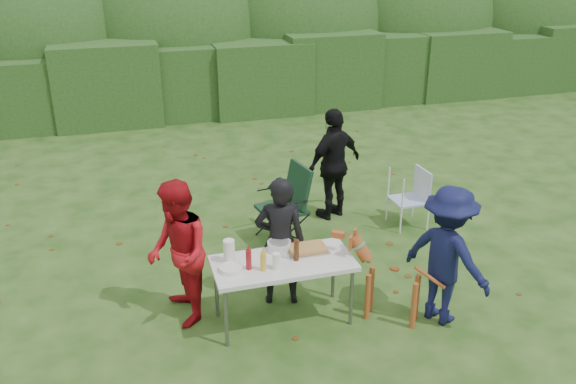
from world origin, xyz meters
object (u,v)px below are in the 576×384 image
object	(u,v)px
ketchup_bottle	(249,259)
dog	(393,281)
person_red_jacket	(178,254)
camping_chair	(282,205)
lawn_chair	(408,198)
child	(447,256)
beer_bottle	(296,250)
person_cook	(280,242)
paper_towel_roll	(229,251)
mustard_bottle	(263,262)
person_black_puffy	(334,164)
folding_table	(283,266)

from	to	relation	value
ketchup_bottle	dog	bearing A→B (deg)	-9.56
person_red_jacket	ketchup_bottle	bearing A→B (deg)	54.86
dog	ketchup_bottle	size ratio (longest dim) A/B	4.58
camping_chair	lawn_chair	size ratio (longest dim) A/B	1.27
child	beer_bottle	bearing A→B (deg)	46.10
person_cook	ketchup_bottle	bearing A→B (deg)	55.89
ketchup_bottle	paper_towel_roll	world-z (taller)	paper_towel_roll
child	mustard_bottle	size ratio (longest dim) A/B	7.83
person_black_puffy	beer_bottle	distance (m)	2.69
person_red_jacket	dog	size ratio (longest dim) A/B	1.61
beer_bottle	paper_towel_roll	distance (m)	0.71
person_cook	person_red_jacket	size ratio (longest dim) A/B	0.95
beer_bottle	paper_towel_roll	world-z (taller)	paper_towel_roll
child	camping_chair	bearing A→B (deg)	-0.30
mustard_bottle	camping_chair	bearing A→B (deg)	69.00
paper_towel_roll	beer_bottle	bearing A→B (deg)	-12.49
camping_chair	paper_towel_roll	size ratio (longest dim) A/B	4.15
folding_table	paper_towel_roll	xyz separation A→B (m)	(-0.55, 0.14, 0.18)
person_black_puffy	paper_towel_roll	world-z (taller)	person_black_puffy
child	paper_towel_roll	xyz separation A→B (m)	(-2.23, 0.58, 0.09)
folding_table	mustard_bottle	world-z (taller)	mustard_bottle
person_cook	person_black_puffy	world-z (taller)	person_black_puffy
camping_chair	lawn_chair	bearing A→B (deg)	168.51
paper_towel_roll	dog	bearing A→B (deg)	-14.72
person_black_puffy	mustard_bottle	xyz separation A→B (m)	(-1.68, -2.46, 0.01)
person_cook	camping_chair	world-z (taller)	person_cook
dog	mustard_bottle	bearing A→B (deg)	28.49
person_black_puffy	lawn_chair	world-z (taller)	person_black_puffy
lawn_chair	beer_bottle	distance (m)	2.88
paper_towel_roll	mustard_bottle	bearing A→B (deg)	-40.50
person_cook	mustard_bottle	size ratio (longest dim) A/B	7.70
beer_bottle	person_cook	bearing A→B (deg)	99.98
person_black_puffy	lawn_chair	bearing A→B (deg)	124.17
child	lawn_chair	bearing A→B (deg)	-45.47
child	lawn_chair	distance (m)	2.34
lawn_chair	paper_towel_roll	size ratio (longest dim) A/B	3.26
person_cook	ketchup_bottle	xyz separation A→B (m)	(-0.45, -0.43, 0.08)
dog	camping_chair	xyz separation A→B (m)	(-0.66, 2.11, 0.06)
dog	camping_chair	bearing A→B (deg)	-36.52
person_cook	lawn_chair	xyz separation A→B (m)	(2.29, 1.38, -0.35)
child	lawn_chair	world-z (taller)	child
person_red_jacket	paper_towel_roll	size ratio (longest dim) A/B	6.23
ketchup_bottle	folding_table	bearing A→B (deg)	7.51
child	ketchup_bottle	bearing A→B (deg)	50.87
folding_table	person_cook	bearing A→B (deg)	79.05
dog	person_red_jacket	bearing A→B (deg)	19.69
folding_table	camping_chair	distance (m)	1.87
folding_table	dog	world-z (taller)	dog
lawn_chair	beer_bottle	bearing A→B (deg)	36.14
person_cook	person_black_puffy	xyz separation A→B (m)	(1.36, 1.96, 0.06)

